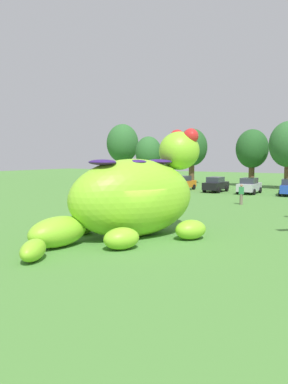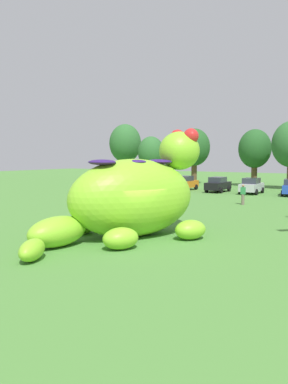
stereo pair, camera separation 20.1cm
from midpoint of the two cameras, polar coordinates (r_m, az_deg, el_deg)
name	(u,v)px [view 1 (the left image)]	position (r m, az deg, el deg)	size (l,w,h in m)	color
ground_plane	(136,240)	(18.62, -1.56, -7.21)	(160.00, 160.00, 0.00)	#4C8438
giant_inflatable_creature	(133,197)	(19.19, -1.90, -0.71)	(7.13, 11.06, 5.53)	#8CD12D
car_orange	(183,183)	(46.19, 5.69, 1.36)	(1.95, 4.11, 1.72)	orange
car_black	(216,184)	(44.29, 10.53, 1.12)	(1.94, 4.10, 1.72)	black
car_silver	(249,186)	(43.04, 15.31, 0.90)	(2.01, 4.14, 1.72)	#B7BABF
tree_far_left	(123,144)	(64.25, -3.31, 7.20)	(5.30, 5.30, 9.40)	brown
tree_left	(148,153)	(58.16, 0.57, 5.90)	(3.98, 3.98, 7.07)	brown
tree_mid_left	(192,148)	(57.68, 7.05, 6.59)	(4.61, 4.61, 8.18)	brown
tree_centre_left	(252,149)	(53.68, 15.73, 6.19)	(4.33, 4.33, 7.69)	brown
spectator_by_cars	(241,195)	(33.06, 14.15, -0.37)	(0.38, 0.26, 1.71)	#726656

